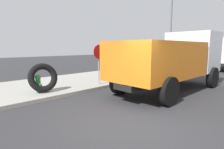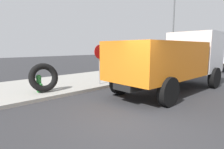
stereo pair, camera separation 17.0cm
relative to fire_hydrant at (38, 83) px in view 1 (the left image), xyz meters
The scene contains 7 objects.
ground_plane 5.11m from the fire_hydrant, 82.96° to the right, with size 80.00×80.00×0.00m, color #2D2D30.
sidewalk_curb 1.66m from the fire_hydrant, 66.86° to the left, with size 36.00×5.00×0.15m, color #99968E.
fire_hydrant is the anchor object (origin of this frame).
loose_tire 0.33m from the fire_hydrant, 37.54° to the right, with size 1.30×1.30×0.28m, color black.
stop_sign 3.40m from the fire_hydrant, ahead, with size 0.76×0.08×2.15m.
dump_truck_orange 6.51m from the fire_hydrant, 35.38° to the right, with size 7.08×2.99×3.00m.
street_light_pole 11.39m from the fire_hydrant, ahead, with size 0.12×0.12×6.94m, color #595B5E.
Camera 1 is at (-4.18, -3.01, 2.16)m, focal length 29.92 mm.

